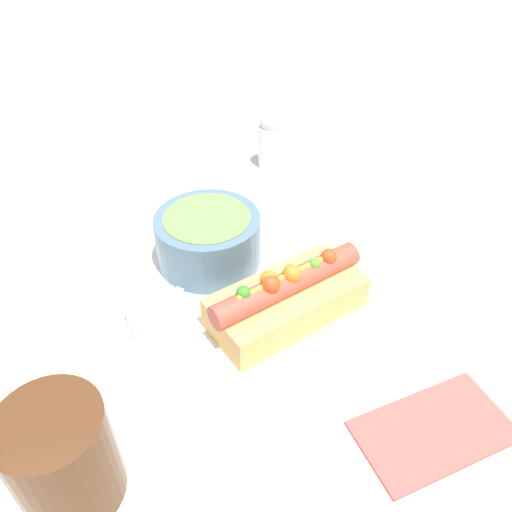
# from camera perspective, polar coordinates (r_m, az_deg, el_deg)

# --- Properties ---
(ground_plane) EXTENTS (4.00, 4.00, 0.00)m
(ground_plane) POSITION_cam_1_polar(r_m,az_deg,el_deg) (0.54, 0.00, -3.48)
(ground_plane) COLOR #BCB7AD
(dinner_plate) EXTENTS (0.28, 0.28, 0.01)m
(dinner_plate) POSITION_cam_1_polar(r_m,az_deg,el_deg) (0.54, 0.00, -2.97)
(dinner_plate) COLOR white
(dinner_plate) RESTS_ON ground_plane
(hot_dog) EXTENTS (0.17, 0.12, 0.06)m
(hot_dog) POSITION_cam_1_polar(r_m,az_deg,el_deg) (0.48, 3.56, -4.75)
(hot_dog) COLOR tan
(hot_dog) RESTS_ON dinner_plate
(soup_bowl) EXTENTS (0.11, 0.11, 0.06)m
(soup_bowl) POSITION_cam_1_polar(r_m,az_deg,el_deg) (0.54, -5.47, 2.15)
(soup_bowl) COLOR slate
(soup_bowl) RESTS_ON dinner_plate
(spoon) EXTENTS (0.05, 0.14, 0.01)m
(spoon) POSITION_cam_1_polar(r_m,az_deg,el_deg) (0.53, -8.38, -2.23)
(spoon) COLOR #B7B7BC
(spoon) RESTS_ON dinner_plate
(drinking_glass) EXTENTS (0.07, 0.07, 0.09)m
(drinking_glass) POSITION_cam_1_polar(r_m,az_deg,el_deg) (0.39, -21.21, -20.71)
(drinking_glass) COLOR #4C2D19
(drinking_glass) RESTS_ON ground_plane
(napkin) EXTENTS (0.14, 0.10, 0.01)m
(napkin) POSITION_cam_1_polar(r_m,az_deg,el_deg) (0.45, 19.69, -18.15)
(napkin) COLOR #E04C47
(napkin) RESTS_ON ground_plane
(salt_shaker) EXTENTS (0.03, 0.03, 0.09)m
(salt_shaker) POSITION_cam_1_polar(r_m,az_deg,el_deg) (0.73, 1.66, 13.15)
(salt_shaker) COLOR silver
(salt_shaker) RESTS_ON ground_plane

